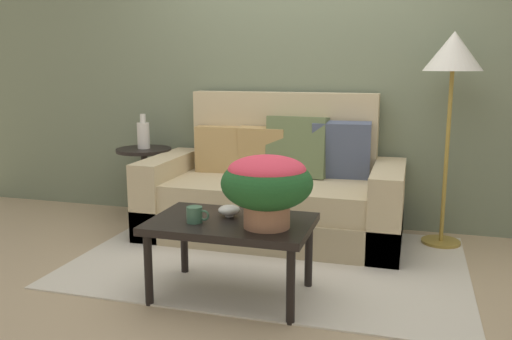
{
  "coord_description": "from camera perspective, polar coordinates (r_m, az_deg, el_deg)",
  "views": [
    {
      "loc": [
        0.9,
        -3.23,
        1.32
      ],
      "look_at": [
        -0.08,
        0.11,
        0.64
      ],
      "focal_mm": 38.03,
      "sensor_mm": 36.0,
      "label": 1
    }
  ],
  "objects": [
    {
      "name": "table_vase",
      "position": [
        4.71,
        -11.76,
        3.68
      ],
      "size": [
        0.11,
        0.11,
        0.29
      ],
      "color": "silver",
      "rests_on": "side_table"
    },
    {
      "name": "coffee_table",
      "position": [
        3.09,
        -2.62,
        -6.21
      ],
      "size": [
        0.91,
        0.59,
        0.45
      ],
      "color": "black",
      "rests_on": "ground"
    },
    {
      "name": "ground_plane",
      "position": [
        3.6,
        0.76,
        -10.43
      ],
      "size": [
        14.0,
        14.0,
        0.0
      ],
      "primitive_type": "plane",
      "color": "tan"
    },
    {
      "name": "wall_back",
      "position": [
        4.54,
        5.04,
        11.6
      ],
      "size": [
        6.4,
        0.12,
        2.73
      ],
      "primitive_type": "cube",
      "color": "slate",
      "rests_on": "ground"
    },
    {
      "name": "side_table",
      "position": [
        4.75,
        -11.63,
        -0.04
      ],
      "size": [
        0.47,
        0.47,
        0.61
      ],
      "color": "black",
      "rests_on": "ground"
    },
    {
      "name": "floor_lamp",
      "position": [
        4.1,
        20.0,
        10.49
      ],
      "size": [
        0.41,
        0.41,
        1.55
      ],
      "color": "olive",
      "rests_on": "ground"
    },
    {
      "name": "area_rug",
      "position": [
        3.74,
        1.44,
        -9.49
      ],
      "size": [
        2.57,
        1.73,
        0.01
      ],
      "primitive_type": "cube",
      "color": "beige",
      "rests_on": "ground"
    },
    {
      "name": "potted_plant",
      "position": [
        2.88,
        1.15,
        -1.34
      ],
      "size": [
        0.49,
        0.49,
        0.39
      ],
      "color": "#A36B4C",
      "rests_on": "coffee_table"
    },
    {
      "name": "couch",
      "position": [
        4.22,
        1.96,
        -2.4
      ],
      "size": [
        1.95,
        0.91,
        1.1
      ],
      "color": "tan",
      "rests_on": "ground"
    },
    {
      "name": "coffee_mug",
      "position": [
        3.03,
        -6.43,
        -4.69
      ],
      "size": [
        0.13,
        0.09,
        0.09
      ],
      "color": "#3D664C",
      "rests_on": "coffee_table"
    },
    {
      "name": "snack_bowl",
      "position": [
        3.14,
        -2.83,
        -4.25
      ],
      "size": [
        0.13,
        0.13,
        0.07
      ],
      "color": "silver",
      "rests_on": "coffee_table"
    }
  ]
}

